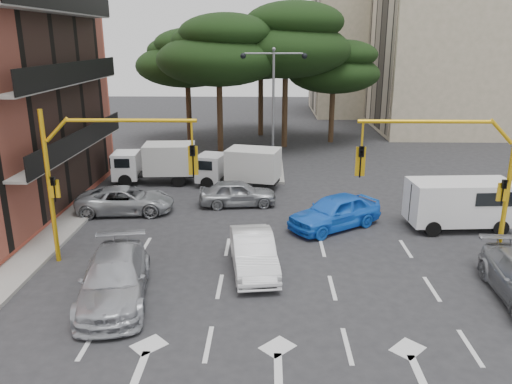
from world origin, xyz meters
TOP-DOWN VIEW (x-y plane):
  - ground at (0.00, 0.00)m, footprint 120.00×120.00m
  - median_strip at (0.00, 16.00)m, footprint 1.40×6.00m
  - apartment_beige_near at (19.95, 32.00)m, footprint 20.20×12.15m
  - apartment_beige_far at (12.95, 44.00)m, footprint 16.20×12.15m
  - pine_left_near at (-3.94, 21.96)m, footprint 9.15×9.15m
  - pine_center at (1.06, 23.96)m, footprint 9.98×9.98m
  - pine_left_far at (-6.94, 25.96)m, footprint 8.32×8.32m
  - pine_right at (5.06, 25.96)m, footprint 7.49×7.49m
  - pine_back at (-0.94, 28.96)m, footprint 9.15×9.15m
  - signal_mast_right at (6.80, 1.99)m, footprint 5.79×0.37m
  - signal_mast_left at (-6.80, 1.99)m, footprint 5.79×0.37m
  - street_lamp_center at (0.00, 16.00)m, footprint 4.16×0.36m
  - car_white_hatch at (-0.84, 1.36)m, footprint 2.12×4.55m
  - car_blue_compact at (2.79, 5.87)m, footprint 4.86×4.18m
  - car_silver_wagon at (-5.42, -0.99)m, footprint 3.02×5.56m
  - car_silver_cross_a at (-7.47, 7.74)m, footprint 4.95×2.61m
  - car_silver_cross_b at (-1.89, 9.00)m, footprint 4.19×2.07m
  - van_white at (8.50, 6.00)m, footprint 4.74×2.40m
  - box_truck_a at (-7.13, 13.17)m, footprint 5.04×2.40m
  - box_truck_b at (-2.01, 12.25)m, footprint 5.20×3.13m

SIDE VIEW (x-z plane):
  - ground at x=0.00m, z-range 0.00..0.00m
  - median_strip at x=0.00m, z-range 0.00..0.15m
  - car_silver_cross_a at x=-7.47m, z-range 0.00..1.33m
  - car_silver_cross_b at x=-1.89m, z-range 0.00..1.37m
  - car_white_hatch at x=-0.84m, z-range 0.00..1.45m
  - car_silver_wagon at x=-5.42m, z-range 0.00..1.53m
  - car_blue_compact at x=2.79m, z-range 0.00..1.58m
  - van_white at x=8.50m, z-range 0.00..2.31m
  - box_truck_b at x=-2.01m, z-range 0.00..2.39m
  - box_truck_a at x=-7.13m, z-range 0.00..2.42m
  - signal_mast_right at x=6.80m, z-range 0.88..6.88m
  - signal_mast_left at x=-6.80m, z-range 0.88..6.88m
  - street_lamp_center at x=0.00m, z-range 1.54..9.31m
  - pine_right at x=5.06m, z-range 2.03..10.40m
  - pine_left_far at x=-6.94m, z-range 2.26..11.56m
  - pine_left_near at x=-3.94m, z-range 2.49..12.72m
  - pine_back at x=-0.94m, z-range 2.49..12.72m
  - pine_center at x=1.06m, z-range 2.72..13.88m
  - apartment_beige_far at x=12.95m, z-range 0.00..16.70m
  - apartment_beige_near at x=19.95m, z-range 0.00..18.70m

